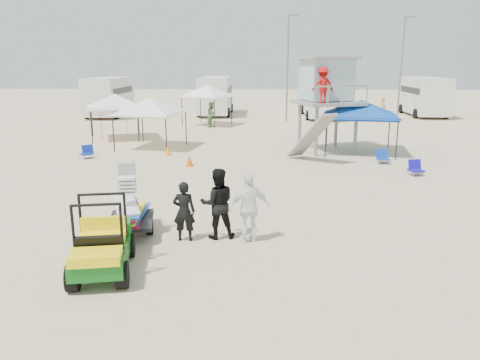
{
  "coord_description": "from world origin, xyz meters",
  "views": [
    {
      "loc": [
        1.11,
        -9.89,
        4.58
      ],
      "look_at": [
        0.5,
        3.0,
        1.3
      ],
      "focal_mm": 35.0,
      "sensor_mm": 36.0,
      "label": 1
    }
  ],
  "objects_px": {
    "surf_trailer": "(130,209)",
    "man_left": "(184,211)",
    "utility_cart": "(100,239)",
    "canopy_blue": "(361,103)",
    "lifeguard_tower": "(327,83)"
  },
  "relations": [
    {
      "from": "surf_trailer",
      "to": "man_left",
      "type": "relative_size",
      "value": 1.39
    },
    {
      "from": "utility_cart",
      "to": "surf_trailer",
      "type": "height_order",
      "value": "surf_trailer"
    },
    {
      "from": "lifeguard_tower",
      "to": "canopy_blue",
      "type": "bearing_deg",
      "value": -10.31
    },
    {
      "from": "man_left",
      "to": "lifeguard_tower",
      "type": "height_order",
      "value": "lifeguard_tower"
    },
    {
      "from": "canopy_blue",
      "to": "utility_cart",
      "type": "bearing_deg",
      "value": -120.1
    },
    {
      "from": "utility_cart",
      "to": "canopy_blue",
      "type": "height_order",
      "value": "canopy_blue"
    },
    {
      "from": "surf_trailer",
      "to": "lifeguard_tower",
      "type": "bearing_deg",
      "value": 61.87
    },
    {
      "from": "man_left",
      "to": "canopy_blue",
      "type": "bearing_deg",
      "value": -120.1
    },
    {
      "from": "surf_trailer",
      "to": "man_left",
      "type": "bearing_deg",
      "value": -11.2
    },
    {
      "from": "utility_cart",
      "to": "lifeguard_tower",
      "type": "distance_m",
      "value": 16.7
    },
    {
      "from": "surf_trailer",
      "to": "man_left",
      "type": "xyz_separation_m",
      "value": [
        1.52,
        -0.3,
        0.06
      ]
    },
    {
      "from": "man_left",
      "to": "canopy_blue",
      "type": "xyz_separation_m",
      "value": [
        7.0,
        12.67,
        1.75
      ]
    },
    {
      "from": "surf_trailer",
      "to": "canopy_blue",
      "type": "xyz_separation_m",
      "value": [
        8.52,
        12.37,
        1.81
      ]
    },
    {
      "from": "lifeguard_tower",
      "to": "canopy_blue",
      "type": "xyz_separation_m",
      "value": [
        1.73,
        -0.32,
        -0.96
      ]
    },
    {
      "from": "surf_trailer",
      "to": "lifeguard_tower",
      "type": "distance_m",
      "value": 14.65
    }
  ]
}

